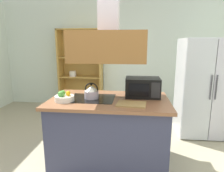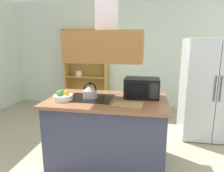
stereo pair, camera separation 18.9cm
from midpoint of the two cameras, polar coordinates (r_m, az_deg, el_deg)
wall_back at (r=5.14m, az=4.21°, el=9.14°), size 6.00×0.12×2.70m
kitchen_island at (r=2.76m, az=0.70°, el=-12.71°), size 1.56×0.94×0.90m
range_hood at (r=2.51m, az=0.78°, el=14.15°), size 0.90×0.70×1.31m
refrigerator at (r=3.84m, az=27.66°, el=-0.70°), size 0.90×0.77×1.71m
dish_cabinet at (r=5.15m, az=-6.16°, el=3.78°), size 1.09×0.40×1.97m
kettle at (r=2.63m, az=-4.30°, el=-1.62°), size 0.19×0.19×0.21m
cutting_board at (r=2.36m, az=6.96°, el=-5.30°), size 0.36×0.27×0.02m
microwave at (r=2.71m, az=10.58°, el=-0.48°), size 0.46×0.35×0.26m
fruit_bowl at (r=2.59m, az=-11.99°, el=-3.04°), size 0.24×0.24×0.14m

